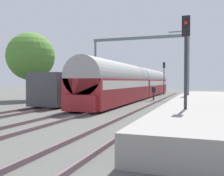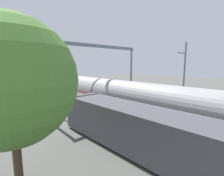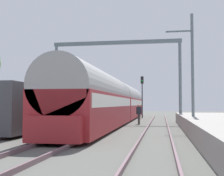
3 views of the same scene
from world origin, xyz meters
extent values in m
plane|color=#54554F|center=(0.00, 0.00, 0.00)|extent=(120.00, 120.00, 0.00)
cube|color=#6F525B|center=(-4.76, 0.00, 0.08)|extent=(0.08, 60.00, 0.16)
cube|color=#6F525B|center=(-3.33, 0.00, 0.08)|extent=(0.08, 60.00, 0.16)
cube|color=#6F525B|center=(-0.72, 0.00, 0.08)|extent=(0.08, 60.00, 0.16)
cube|color=#6F525B|center=(0.72, 0.00, 0.08)|extent=(0.08, 60.00, 0.16)
cube|color=#6F525B|center=(3.33, 0.00, 0.08)|extent=(0.08, 60.00, 0.16)
cube|color=#6F525B|center=(4.76, 0.00, 0.08)|extent=(0.08, 60.00, 0.16)
cube|color=gray|center=(7.86, 2.00, 0.45)|extent=(4.40, 28.00, 0.90)
cube|color=maroon|center=(0.00, 5.62, 1.26)|extent=(2.90, 16.00, 2.20)
cube|color=silver|center=(0.00, 5.62, 1.89)|extent=(2.93, 15.36, 0.64)
cylinder|color=#9B9B9B|center=(0.00, 5.62, 2.56)|extent=(2.84, 16.00, 2.84)
cube|color=maroon|center=(0.00, 21.97, 1.26)|extent=(2.90, 16.00, 2.20)
cube|color=silver|center=(0.00, 21.97, 1.89)|extent=(2.93, 15.36, 0.64)
cylinder|color=#9B9B9B|center=(0.00, 21.97, 2.56)|extent=(2.84, 16.00, 2.84)
cube|color=maroon|center=(0.00, -2.63, 0.71)|extent=(2.40, 0.50, 1.10)
cube|color=#47474C|center=(-4.05, 5.45, 1.51)|extent=(2.80, 13.00, 2.70)
cube|color=black|center=(-4.05, 5.45, 0.21)|extent=(2.52, 11.96, 0.10)
cylinder|color=#393939|center=(2.38, 11.73, 0.42)|extent=(0.23, 0.23, 0.85)
cube|color=#232833|center=(2.38, 11.73, 1.17)|extent=(0.46, 0.36, 0.64)
sphere|color=tan|center=(2.38, 11.73, 1.61)|extent=(0.24, 0.24, 0.24)
cylinder|color=#2D2D33|center=(6.96, -5.83, 2.10)|extent=(0.14, 0.14, 4.19)
cube|color=black|center=(6.96, -5.83, 4.64)|extent=(0.36, 0.20, 0.90)
sphere|color=red|center=(6.96, -5.95, 4.76)|extent=(0.16, 0.16, 0.16)
cylinder|color=#2D2D33|center=(1.92, 23.60, 2.15)|extent=(0.14, 0.14, 4.29)
cube|color=black|center=(1.92, 23.60, 4.74)|extent=(0.36, 0.20, 0.90)
sphere|color=#19D133|center=(1.92, 23.48, 4.65)|extent=(0.16, 0.16, 0.16)
cylinder|color=slate|center=(-6.05, 14.37, 3.75)|extent=(0.28, 0.28, 7.50)
cylinder|color=slate|center=(6.05, 14.37, 3.75)|extent=(0.28, 0.28, 7.50)
cube|color=slate|center=(0.00, 14.37, 7.68)|extent=(12.49, 0.24, 0.36)
cylinder|color=slate|center=(6.45, 6.96, 4.00)|extent=(0.20, 0.20, 8.00)
cube|color=slate|center=(5.55, 6.96, 6.80)|extent=(1.80, 0.10, 0.10)
cylinder|color=#4C3826|center=(-10.73, 6.64, 1.48)|extent=(0.36, 0.36, 2.95)
sphere|color=#4D8131|center=(-10.73, 6.64, 4.98)|extent=(5.40, 5.40, 5.40)
camera|label=1|loc=(7.66, -17.88, 2.16)|focal=41.22mm
camera|label=2|loc=(-12.36, -1.04, 5.70)|focal=26.71mm
camera|label=3|loc=(4.34, -14.37, 1.73)|focal=48.55mm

